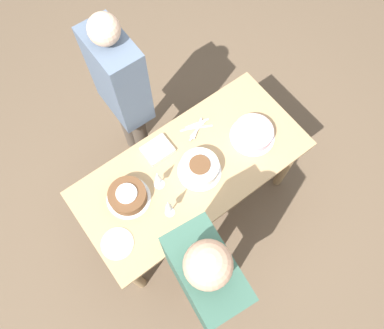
{
  "coord_description": "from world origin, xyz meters",
  "views": [
    {
      "loc": [
        0.55,
        0.74,
        3.0
      ],
      "look_at": [
        0.0,
        0.0,
        0.82
      ],
      "focal_mm": 35.0,
      "sensor_mm": 36.0,
      "label": 1
    }
  ],
  "objects": [
    {
      "name": "cake_front_chocolate",
      "position": [
        0.44,
        -0.07,
        0.81
      ],
      "size": [
        0.28,
        0.28,
        0.1
      ],
      "color": "white",
      "rests_on": "dining_table"
    },
    {
      "name": "ground_plane",
      "position": [
        0.0,
        0.0,
        0.0
      ],
      "size": [
        12.0,
        12.0,
        0.0
      ],
      "primitive_type": "plane",
      "color": "brown"
    },
    {
      "name": "wine_glass_far",
      "position": [
        0.23,
        -0.03,
        0.9
      ],
      "size": [
        0.07,
        0.07,
        0.2
      ],
      "color": "silver",
      "rests_on": "dining_table"
    },
    {
      "name": "person_cutting",
      "position": [
        0.08,
        -0.65,
        0.95
      ],
      "size": [
        0.22,
        0.4,
        1.58
      ],
      "rotation": [
        0.0,
        0.0,
        1.56
      ],
      "color": "#4C4238",
      "rests_on": "ground_plane"
    },
    {
      "name": "napkin_stack",
      "position": [
        0.11,
        -0.23,
        0.79
      ],
      "size": [
        0.19,
        0.15,
        0.03
      ],
      "color": "silver",
      "rests_on": "dining_table"
    },
    {
      "name": "dining_table",
      "position": [
        0.0,
        0.0,
        0.64
      ],
      "size": [
        1.54,
        0.72,
        0.77
      ],
      "color": "tan",
      "rests_on": "ground_plane"
    },
    {
      "name": "fork_pile",
      "position": [
        -0.2,
        -0.21,
        0.78
      ],
      "size": [
        0.21,
        0.12,
        0.02
      ],
      "color": "silver",
      "rests_on": "dining_table"
    },
    {
      "name": "cake_center_white",
      "position": [
        -0.02,
        0.05,
        0.82
      ],
      "size": [
        0.28,
        0.28,
        0.11
      ],
      "color": "white",
      "rests_on": "dining_table"
    },
    {
      "name": "person_watching",
      "position": [
        0.39,
        0.62,
        1.02
      ],
      "size": [
        0.27,
        0.42,
        1.69
      ],
      "rotation": [
        0.0,
        0.0,
        -1.69
      ],
      "color": "#4C4238",
      "rests_on": "ground_plane"
    },
    {
      "name": "wine_glass_near",
      "position": [
        0.29,
        0.16,
        0.92
      ],
      "size": [
        0.06,
        0.06,
        0.22
      ],
      "color": "silver",
      "rests_on": "dining_table"
    },
    {
      "name": "cake_back_decorated",
      "position": [
        -0.46,
        0.06,
        0.81
      ],
      "size": [
        0.3,
        0.3,
        0.08
      ],
      "color": "white",
      "rests_on": "dining_table"
    },
    {
      "name": "dessert_plate_right",
      "position": [
        0.65,
        0.13,
        0.77
      ],
      "size": [
        0.2,
        0.2,
        0.01
      ],
      "color": "beige",
      "rests_on": "dining_table"
    }
  ]
}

